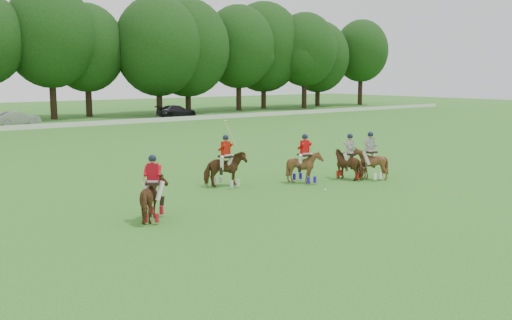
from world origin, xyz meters
TOP-DOWN VIEW (x-y plane):
  - ground at (0.00, 0.00)m, footprint 180.00×180.00m
  - boundary_rail at (0.00, 38.00)m, footprint 120.00×0.10m
  - car_mid at (1.30, 42.50)m, footprint 4.23×2.00m
  - car_right at (18.34, 42.50)m, footprint 4.67×1.94m
  - polo_red_a at (-4.96, 3.02)m, footprint 1.65×1.85m
  - polo_red_b at (0.14, 6.26)m, footprint 1.66×1.47m
  - polo_red_c at (3.38, 4.87)m, footprint 1.29×1.42m
  - polo_stripe_a at (5.64, 4.32)m, footprint 1.15×1.74m
  - polo_stripe_b at (6.35, 3.73)m, footprint 1.26×1.40m
  - polo_ball at (2.89, 3.04)m, footprint 0.09×0.09m

SIDE VIEW (x-z plane):
  - ground at x=0.00m, z-range 0.00..0.00m
  - polo_ball at x=2.89m, z-range 0.00..0.09m
  - boundary_rail at x=0.00m, z-range 0.00..0.44m
  - car_mid at x=1.30m, z-range 0.00..1.34m
  - car_right at x=18.34m, z-range 0.00..1.35m
  - polo_stripe_a at x=5.64m, z-range -0.31..1.78m
  - polo_red_c at x=3.38m, z-range -0.32..1.85m
  - polo_stripe_b at x=6.35m, z-range -0.32..1.86m
  - polo_red_a at x=-4.96m, z-range -0.31..1.86m
  - polo_red_b at x=0.14m, z-range -0.60..2.17m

